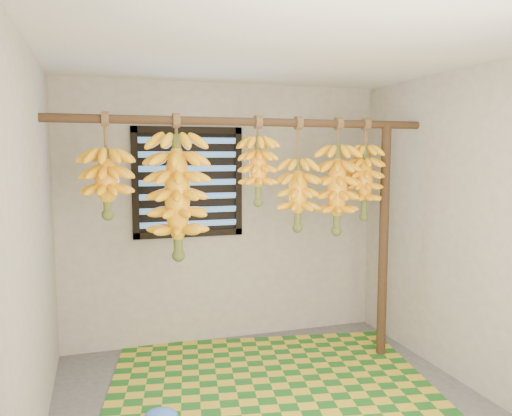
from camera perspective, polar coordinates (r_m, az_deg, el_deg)
name	(u,v)px	position (r m, az deg, el deg)	size (l,w,h in m)	color
floor	(280,415)	(3.66, 2.81, -22.56)	(3.00, 3.00, 0.01)	#494949
ceiling	(282,49)	(3.28, 3.04, 17.65)	(3.00, 3.00, 0.01)	silver
wall_back	(225,214)	(4.68, -3.52, -0.64)	(3.00, 0.01, 2.40)	gray
wall_left	(30,253)	(3.08, -24.43, -4.71)	(0.01, 3.00, 2.40)	gray
wall_right	(472,229)	(4.03, 23.42, -2.23)	(0.01, 3.00, 2.40)	gray
window	(188,182)	(4.56, -7.74, 2.92)	(1.00, 0.04, 1.00)	black
hanging_pole	(250,122)	(3.88, -0.68, 9.81)	(0.06, 0.06, 3.00)	#482E1B
support_post	(384,242)	(4.44, 14.37, -3.80)	(0.08, 0.08, 2.00)	#482E1B
woven_mat	(270,384)	(4.04, 1.67, -19.46)	(2.42, 1.94, 0.01)	#1B5E1B
plastic_bag	(161,415)	(3.58, -10.77, -22.26)	(0.22, 0.16, 0.09)	#3E74E8
banana_bunch_a	(107,183)	(3.71, -16.67, 2.75)	(0.34, 0.34, 0.75)	brown
banana_bunch_b	(177,197)	(3.76, -8.97, 1.28)	(0.44, 0.44, 1.08)	brown
banana_bunch_c	(298,194)	(4.02, 4.80, 1.57)	(0.34, 0.34, 0.91)	brown
banana_bunch_d	(258,171)	(3.89, 0.23, 4.30)	(0.30, 0.30, 0.69)	brown
banana_bunch_e	(337,190)	(4.16, 9.26, 2.09)	(0.34, 0.34, 0.95)	brown
banana_bunch_f	(364,182)	(4.28, 12.29, 2.93)	(0.30, 0.30, 0.84)	brown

